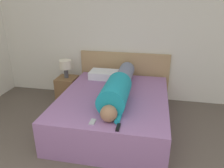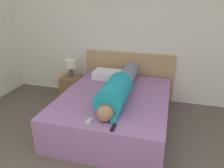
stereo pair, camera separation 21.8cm
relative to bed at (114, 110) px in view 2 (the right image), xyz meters
name	(u,v)px [view 2 (the right image)]	position (x,y,z in m)	size (l,w,h in m)	color
wall_back	(131,33)	(0.01, 1.15, 1.04)	(6.32, 0.06, 2.60)	silver
bed	(114,110)	(0.00, 0.00, 0.00)	(1.64, 1.98, 0.52)	#936699
headboard	(128,76)	(0.00, 1.08, 0.21)	(1.76, 0.04, 0.94)	tan
nightstand	(72,87)	(-1.10, 0.76, -0.03)	(0.38, 0.40, 0.46)	brown
table_lamp	(70,65)	(-1.10, 0.76, 0.45)	(0.23, 0.23, 0.35)	#4C4C51
person_lying	(119,87)	(0.08, -0.04, 0.42)	(0.37, 1.80, 0.37)	#936B4C
pillow_near_headboard	(108,74)	(-0.33, 0.74, 0.33)	(0.51, 0.36, 0.13)	white
tv_remote	(113,127)	(0.22, -0.88, 0.27)	(0.04, 0.15, 0.02)	black
cell_phone	(89,121)	(-0.11, -0.81, 0.27)	(0.06, 0.13, 0.01)	#B2B7BC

